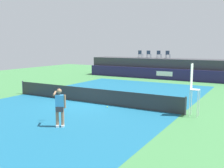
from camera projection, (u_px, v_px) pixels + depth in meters
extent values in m
plane|color=#3D7A42|center=(112.00, 95.00, 19.56)|extent=(48.00, 48.00, 0.00)
cube|color=#16597A|center=(90.00, 102.00, 16.99)|extent=(12.00, 22.00, 0.00)
cube|color=#231E4C|center=(160.00, 74.00, 28.47)|extent=(18.00, 0.20, 1.20)
cube|color=white|center=(164.00, 74.00, 28.13)|extent=(1.80, 0.02, 0.50)
cube|color=#38383D|center=(166.00, 68.00, 29.94)|extent=(18.00, 2.80, 2.20)
cylinder|color=#2D3D56|center=(143.00, 56.00, 31.16)|extent=(0.04, 0.04, 0.44)
cylinder|color=#2D3D56|center=(140.00, 56.00, 31.38)|extent=(0.04, 0.04, 0.44)
cylinder|color=#2D3D56|center=(141.00, 56.00, 30.82)|extent=(0.04, 0.04, 0.44)
cylinder|color=#2D3D56|center=(138.00, 56.00, 31.04)|extent=(0.04, 0.04, 0.44)
cube|color=#2D3D56|center=(141.00, 54.00, 31.07)|extent=(0.46, 0.46, 0.03)
cube|color=#2D3D56|center=(140.00, 52.00, 30.86)|extent=(0.44, 0.05, 0.42)
cylinder|color=#2D3D56|center=(151.00, 56.00, 30.70)|extent=(0.04, 0.04, 0.44)
cylinder|color=#2D3D56|center=(148.00, 56.00, 30.87)|extent=(0.04, 0.04, 0.44)
cylinder|color=#2D3D56|center=(150.00, 56.00, 30.34)|extent=(0.04, 0.04, 0.44)
cylinder|color=#2D3D56|center=(147.00, 56.00, 30.50)|extent=(0.04, 0.04, 0.44)
cube|color=#2D3D56|center=(149.00, 54.00, 30.57)|extent=(0.48, 0.48, 0.03)
cube|color=#2D3D56|center=(148.00, 52.00, 30.35)|extent=(0.44, 0.06, 0.42)
cylinder|color=#2D3D56|center=(161.00, 56.00, 30.45)|extent=(0.04, 0.04, 0.44)
cylinder|color=#2D3D56|center=(158.00, 56.00, 30.64)|extent=(0.04, 0.04, 0.44)
cylinder|color=#2D3D56|center=(160.00, 56.00, 30.10)|extent=(0.04, 0.04, 0.44)
cylinder|color=#2D3D56|center=(157.00, 56.00, 30.29)|extent=(0.04, 0.04, 0.44)
cube|color=#2D3D56|center=(159.00, 54.00, 30.33)|extent=(0.45, 0.45, 0.03)
cube|color=#2D3D56|center=(159.00, 52.00, 30.12)|extent=(0.44, 0.04, 0.42)
cylinder|color=#2D3D56|center=(170.00, 56.00, 29.91)|extent=(0.04, 0.04, 0.44)
cylinder|color=#2D3D56|center=(167.00, 56.00, 30.10)|extent=(0.04, 0.04, 0.44)
cylinder|color=#2D3D56|center=(169.00, 57.00, 29.56)|extent=(0.04, 0.04, 0.44)
cylinder|color=#2D3D56|center=(166.00, 57.00, 29.75)|extent=(0.04, 0.04, 0.44)
cube|color=#2D3D56|center=(168.00, 54.00, 29.80)|extent=(0.46, 0.46, 0.03)
cube|color=#2D3D56|center=(168.00, 53.00, 29.58)|extent=(0.44, 0.04, 0.42)
cylinder|color=white|center=(198.00, 104.00, 13.33)|extent=(0.04, 0.04, 1.40)
cylinder|color=white|center=(199.00, 103.00, 13.68)|extent=(0.04, 0.04, 1.40)
cylinder|color=white|center=(190.00, 103.00, 13.53)|extent=(0.04, 0.04, 1.40)
cylinder|color=white|center=(191.00, 102.00, 13.88)|extent=(0.04, 0.04, 1.40)
cube|color=white|center=(195.00, 90.00, 13.50)|extent=(0.44, 0.44, 0.03)
cube|color=white|center=(192.00, 76.00, 13.50)|extent=(0.03, 0.44, 1.33)
cube|color=#2D2D2D|center=(89.00, 95.00, 16.92)|extent=(12.40, 0.02, 0.95)
cylinder|color=#4C4C51|center=(23.00, 87.00, 19.98)|extent=(0.10, 0.10, 1.00)
cylinder|color=#4C4C51|center=(186.00, 106.00, 13.86)|extent=(0.10, 0.10, 1.00)
cube|color=white|center=(63.00, 126.00, 11.91)|extent=(0.25, 0.28, 0.10)
cylinder|color=#997051|center=(63.00, 116.00, 11.85)|extent=(0.14, 0.14, 0.82)
cube|color=white|center=(58.00, 126.00, 11.90)|extent=(0.25, 0.28, 0.10)
cylinder|color=#997051|center=(57.00, 116.00, 11.83)|extent=(0.14, 0.14, 0.82)
cube|color=#333338|center=(60.00, 109.00, 11.79)|extent=(0.40, 0.37, 0.24)
cube|color=#338CCC|center=(59.00, 101.00, 11.74)|extent=(0.41, 0.37, 0.56)
sphere|color=#997051|center=(59.00, 91.00, 11.67)|extent=(0.22, 0.22, 0.22)
cylinder|color=#997051|center=(65.00, 101.00, 11.76)|extent=(0.09, 0.09, 0.60)
cylinder|color=#997051|center=(55.00, 93.00, 11.94)|extent=(0.42, 0.55, 0.14)
cylinder|color=black|center=(56.00, 91.00, 12.35)|extent=(0.27, 0.20, 0.03)
torus|color=black|center=(57.00, 90.00, 12.64)|extent=(0.26, 0.19, 0.30)
sphere|color=#D8EA33|center=(107.00, 107.00, 15.61)|extent=(0.07, 0.07, 0.07)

